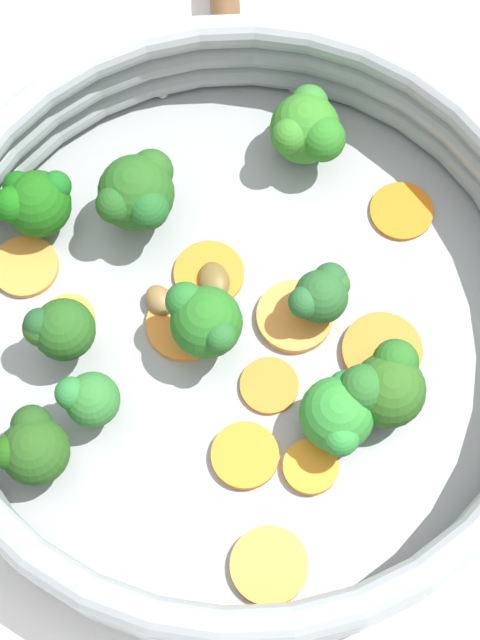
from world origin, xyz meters
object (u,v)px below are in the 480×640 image
carrot_slice_7 (310,467)px  mushroom_piece_1 (214,281)px  carrot_slice_9 (294,317)px  carrot_slice_2 (25,266)px  carrot_slice_3 (245,456)px  skillet (240,333)px  carrot_slice_1 (184,318)px  broccoli_floret_6 (385,385)px  broccoli_floret_9 (33,447)px  carrot_slice_0 (69,313)px  broccoli_floret_5 (59,329)px  broccoli_floret_3 (35,202)px  broccoli_floret_0 (338,414)px  mushroom_piece_0 (160,300)px  broccoli_floret_2 (322,294)px  broccoli_floret_7 (205,321)px  carrot_slice_4 (269,386)px  broccoli_floret_4 (307,128)px  carrot_slice_5 (269,566)px  carrot_slice_6 (209,274)px  carrot_slice_8 (382,351)px  broccoli_floret_8 (138,193)px  carrot_slice_10 (401,211)px  broccoli_floret_1 (88,399)px

carrot_slice_7 → mushroom_piece_1: mushroom_piece_1 is taller
carrot_slice_9 → carrot_slice_2: bearing=-8.6°
carrot_slice_3 → skillet: bearing=-85.1°
carrot_slice_1 → broccoli_floret_6: 0.13m
broccoli_floret_6 → broccoli_floret_9: size_ratio=1.12×
carrot_slice_0 → broccoli_floret_5: 0.04m
broccoli_floret_3 → mushroom_piece_1: (-0.11, 0.04, -0.02)m
broccoli_floret_0 → mushroom_piece_0: size_ratio=2.40×
broccoli_floret_2 → broccoli_floret_7: 0.07m
broccoli_floret_2 → carrot_slice_2: bearing=-6.1°
broccoli_floret_2 → carrot_slice_4: bearing=60.7°
skillet → broccoli_floret_4: bearing=-105.9°
carrot_slice_4 → mushroom_piece_1: mushroom_piece_1 is taller
carrot_slice_2 → carrot_slice_5: carrot_slice_5 is taller
carrot_slice_5 → broccoli_floret_4: bearing=-92.7°
broccoli_floret_7 → mushroom_piece_1: (-0.00, -0.04, -0.03)m
carrot_slice_3 → carrot_slice_6: size_ratio=0.91×
carrot_slice_6 → carrot_slice_7: 0.13m
broccoli_floret_7 → broccoli_floret_4: bearing=-112.5°
carrot_slice_4 → broccoli_floret_4: size_ratio=0.66×
carrot_slice_2 → broccoli_floret_0: (-0.19, 0.09, 0.02)m
carrot_slice_8 → broccoli_floret_3: broccoli_floret_3 is taller
carrot_slice_0 → mushroom_piece_1: size_ratio=1.29×
carrot_slice_2 → broccoli_floret_2: (-0.18, 0.02, 0.02)m
carrot_slice_6 → carrot_slice_7: carrot_slice_7 is taller
broccoli_floret_5 → broccoli_floret_7: bearing=-174.4°
carrot_slice_3 → broccoli_floret_7: (0.03, -0.07, 0.03)m
broccoli_floret_8 → mushroom_piece_0: size_ratio=2.67×
broccoli_floret_2 → carrot_slice_0: bearing=3.9°
carrot_slice_1 → broccoli_floret_9: bearing=49.4°
carrot_slice_8 → broccoli_floret_5: bearing=2.0°
carrot_slice_8 → carrot_slice_9: (0.05, -0.02, -0.00)m
carrot_slice_4 → mushroom_piece_0: size_ratio=1.67×
carrot_slice_9 → broccoli_floret_8: (0.10, -0.06, 0.03)m
mushroom_piece_1 → mushroom_piece_0: bearing=25.3°
carrot_slice_2 → carrot_slice_9: size_ratio=0.88×
mushroom_piece_0 → mushroom_piece_1: (-0.03, -0.02, -0.00)m
carrot_slice_9 → broccoli_floret_0: broccoli_floret_0 is taller
broccoli_floret_3 → broccoli_floret_4: (-0.16, -0.06, 0.00)m
carrot_slice_7 → broccoli_floret_4: bearing=-87.5°
carrot_slice_4 → broccoli_floret_4: bearing=-95.9°
carrot_slice_10 → broccoli_floret_9: (0.21, 0.17, 0.02)m
broccoli_floret_3 → broccoli_floret_9: broccoli_floret_3 is taller
carrot_slice_0 → mushroom_piece_1: bearing=-164.2°
broccoli_floret_3 → broccoli_floret_7: size_ratio=0.85×
carrot_slice_8 → broccoli_floret_2: broccoli_floret_2 is taller
carrot_slice_0 → carrot_slice_2: (0.03, -0.03, -0.00)m
carrot_slice_7 → mushroom_piece_1: 0.13m
carrot_slice_8 → broccoli_floret_1: size_ratio=1.13×
broccoli_floret_0 → carrot_slice_7: bearing=62.5°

